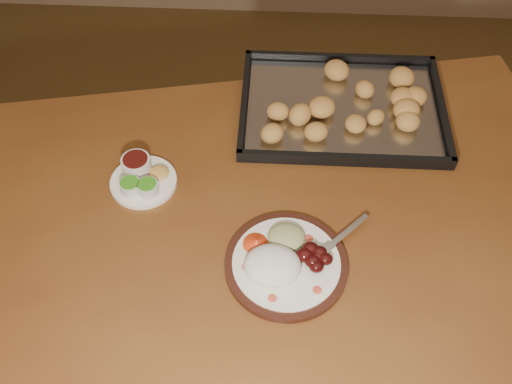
{
  "coord_description": "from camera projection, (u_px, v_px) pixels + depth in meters",
  "views": [
    {
      "loc": [
        -0.21,
        -0.55,
        1.75
      ],
      "look_at": [
        -0.25,
        0.21,
        0.77
      ],
      "focal_mm": 40.0,
      "sensor_mm": 36.0,
      "label": 1
    }
  ],
  "objects": [
    {
      "name": "dining_table",
      "position": [
        253.0,
        245.0,
        1.3
      ],
      "size": [
        1.65,
        1.17,
        0.75
      ],
      "rotation": [
        0.0,
        0.0,
        0.2
      ],
      "color": "brown",
      "rests_on": "ground"
    },
    {
      "name": "condiment_saucer",
      "position": [
        141.0,
        177.0,
        1.27
      ],
      "size": [
        0.15,
        0.15,
        0.05
      ],
      "rotation": [
        0.0,
        0.0,
        0.26
      ],
      "color": "white",
      "rests_on": "dining_table"
    },
    {
      "name": "baking_tray",
      "position": [
        342.0,
        106.0,
        1.41
      ],
      "size": [
        0.5,
        0.37,
        0.05
      ],
      "rotation": [
        0.0,
        0.0,
        0.0
      ],
      "color": "black",
      "rests_on": "dining_table"
    },
    {
      "name": "dinner_plate",
      "position": [
        284.0,
        261.0,
        1.14
      ],
      "size": [
        0.3,
        0.25,
        0.06
      ],
      "rotation": [
        0.0,
        0.0,
        0.4
      ],
      "color": "black",
      "rests_on": "dining_table"
    }
  ]
}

